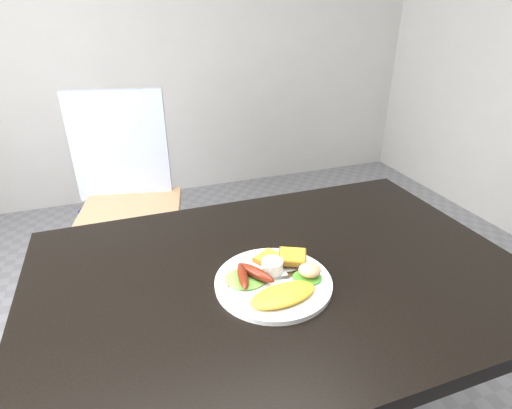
{
  "coord_description": "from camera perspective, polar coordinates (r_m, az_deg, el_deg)",
  "views": [
    {
      "loc": [
        -0.32,
        -0.74,
        1.33
      ],
      "look_at": [
        -0.04,
        0.07,
        0.9
      ],
      "focal_mm": 28.0,
      "sensor_mm": 36.0,
      "label": 1
    }
  ],
  "objects": [
    {
      "name": "room_back_panel",
      "position": [
        3.01,
        -14.93,
        26.19
      ],
      "size": [
        4.0,
        0.04,
        2.7
      ],
      "primitive_type": "cube",
      "color": "silver",
      "rests_on": "ground"
    },
    {
      "name": "dining_table",
      "position": [
        1.01,
        3.36,
        -10.2
      ],
      "size": [
        1.2,
        0.8,
        0.04
      ],
      "primitive_type": "cube",
      "color": "black",
      "rests_on": "ground"
    },
    {
      "name": "dining_chair",
      "position": [
        1.97,
        -17.46,
        -1.32
      ],
      "size": [
        0.54,
        0.54,
        0.05
      ],
      "primitive_type": "cube",
      "rotation": [
        0.0,
        0.0,
        -0.21
      ],
      "color": "tan",
      "rests_on": "ground"
    },
    {
      "name": "person",
      "position": [
        1.6,
        -17.29,
        5.75
      ],
      "size": [
        0.63,
        0.48,
        1.59
      ],
      "primitive_type": "imported",
      "rotation": [
        0.0,
        0.0,
        3.33
      ],
      "color": "navy",
      "rests_on": "ground"
    },
    {
      "name": "plate",
      "position": [
        0.95,
        2.48,
        -11.04
      ],
      "size": [
        0.27,
        0.27,
        0.01
      ],
      "primitive_type": "cylinder",
      "color": "white",
      "rests_on": "dining_table"
    },
    {
      "name": "lettuce_left",
      "position": [
        0.94,
        -1.52,
        -10.51
      ],
      "size": [
        0.12,
        0.11,
        0.01
      ],
      "primitive_type": "ellipsoid",
      "rotation": [
        0.0,
        0.0,
        -0.31
      ],
      "color": "#66A529",
      "rests_on": "plate"
    },
    {
      "name": "lettuce_right",
      "position": [
        0.95,
        7.31,
        -10.26
      ],
      "size": [
        0.09,
        0.08,
        0.01
      ],
      "primitive_type": "ellipsoid",
      "rotation": [
        0.0,
        0.0,
        -0.35
      ],
      "color": "#3F951D",
      "rests_on": "plate"
    },
    {
      "name": "omelette",
      "position": [
        0.89,
        3.91,
        -12.75
      ],
      "size": [
        0.16,
        0.09,
        0.02
      ],
      "primitive_type": "ellipsoid",
      "rotation": [
        0.0,
        0.0,
        0.12
      ],
      "color": "orange",
      "rests_on": "plate"
    },
    {
      "name": "sausage_a",
      "position": [
        0.92,
        -1.9,
        -10.16
      ],
      "size": [
        0.04,
        0.1,
        0.02
      ],
      "primitive_type": "ellipsoid",
      "rotation": [
        0.0,
        0.0,
        -0.17
      ],
      "color": "#5D0D0B",
      "rests_on": "lettuce_left"
    },
    {
      "name": "sausage_b",
      "position": [
        0.93,
        -0.08,
        -9.71
      ],
      "size": [
        0.08,
        0.1,
        0.03
      ],
      "primitive_type": "ellipsoid",
      "rotation": [
        0.0,
        0.0,
        0.56
      ],
      "color": "maroon",
      "rests_on": "lettuce_left"
    },
    {
      "name": "ramekin",
      "position": [
        0.96,
        2.32,
        -8.8
      ],
      "size": [
        0.07,
        0.07,
        0.03
      ],
      "primitive_type": "cylinder",
      "rotation": [
        0.0,
        0.0,
        0.39
      ],
      "color": "white",
      "rests_on": "plate"
    },
    {
      "name": "toast_a",
      "position": [
        1.0,
        2.07,
        -7.82
      ],
      "size": [
        0.09,
        0.09,
        0.01
      ],
      "primitive_type": "cube",
      "rotation": [
        0.0,
        0.0,
        0.53
      ],
      "color": "#905C19",
      "rests_on": "plate"
    },
    {
      "name": "toast_b",
      "position": [
        0.99,
        5.2,
        -7.44
      ],
      "size": [
        0.09,
        0.09,
        0.01
      ],
      "primitive_type": "cube",
      "rotation": [
        0.0,
        0.0,
        -0.46
      ],
      "color": "brown",
      "rests_on": "toast_a"
    },
    {
      "name": "potato_salad",
      "position": [
        0.94,
        7.67,
        -9.27
      ],
      "size": [
        0.06,
        0.06,
        0.03
      ],
      "primitive_type": "ellipsoid",
      "rotation": [
        0.0,
        0.0,
        -0.27
      ],
      "color": "beige",
      "rests_on": "lettuce_right"
    },
    {
      "name": "fork",
      "position": [
        0.93,
        0.42,
        -10.98
      ],
      "size": [
        0.15,
        0.03,
        0.0
      ],
      "primitive_type": "cube",
      "rotation": [
        0.0,
        0.0,
        -0.12
      ],
      "color": "#ADAFB7",
      "rests_on": "plate"
    }
  ]
}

